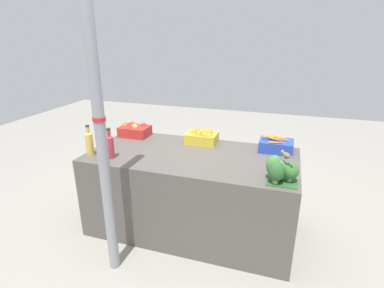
# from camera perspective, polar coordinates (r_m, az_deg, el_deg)

# --- Properties ---
(ground_plane) EXTENTS (10.00, 10.00, 0.00)m
(ground_plane) POSITION_cam_1_polar(r_m,az_deg,el_deg) (3.16, -0.00, -15.23)
(ground_plane) COLOR gray
(market_table) EXTENTS (1.92, 0.95, 0.79)m
(market_table) POSITION_cam_1_polar(r_m,az_deg,el_deg) (2.95, -0.00, -9.01)
(market_table) COLOR #56514C
(market_table) RESTS_ON ground_plane
(support_pole) EXTENTS (0.09, 0.09, 2.32)m
(support_pole) POSITION_cam_1_polar(r_m,az_deg,el_deg) (2.22, -16.99, 1.74)
(support_pole) COLOR gray
(support_pole) RESTS_ON ground_plane
(apple_crate) EXTENTS (0.31, 0.23, 0.14)m
(apple_crate) POSITION_cam_1_polar(r_m,az_deg,el_deg) (3.33, -10.95, 2.62)
(apple_crate) COLOR red
(apple_crate) RESTS_ON market_table
(orange_crate) EXTENTS (0.31, 0.23, 0.14)m
(orange_crate) POSITION_cam_1_polar(r_m,az_deg,el_deg) (3.04, 1.90, 1.42)
(orange_crate) COLOR gold
(orange_crate) RESTS_ON market_table
(carrot_crate) EXTENTS (0.31, 0.23, 0.14)m
(carrot_crate) POSITION_cam_1_polar(r_m,az_deg,el_deg) (2.95, 15.74, -0.22)
(carrot_crate) COLOR #2847B7
(carrot_crate) RESTS_ON market_table
(broccoli_pile) EXTENTS (0.24, 0.20, 0.20)m
(broccoli_pile) POSITION_cam_1_polar(r_m,az_deg,el_deg) (2.33, 16.26, -4.75)
(broccoli_pile) COLOR #2D602D
(broccoli_pile) RESTS_ON market_table
(juice_bottle_golden) EXTENTS (0.07, 0.07, 0.29)m
(juice_bottle_golden) POSITION_cam_1_polar(r_m,az_deg,el_deg) (2.88, -18.98, 0.25)
(juice_bottle_golden) COLOR gold
(juice_bottle_golden) RESTS_ON market_table
(juice_bottle_amber) EXTENTS (0.07, 0.07, 0.24)m
(juice_bottle_amber) POSITION_cam_1_polar(r_m,az_deg,el_deg) (2.82, -17.07, -0.38)
(juice_bottle_amber) COLOR gold
(juice_bottle_amber) RESTS_ON market_table
(juice_bottle_ruby) EXTENTS (0.07, 0.07, 0.28)m
(juice_bottle_ruby) POSITION_cam_1_polar(r_m,az_deg,el_deg) (2.76, -15.35, -0.30)
(juice_bottle_ruby) COLOR #B2333D
(juice_bottle_ruby) RESTS_ON market_table
(sparrow_bird) EXTENTS (0.10, 0.11, 0.05)m
(sparrow_bird) POSITION_cam_1_polar(r_m,az_deg,el_deg) (2.28, 17.47, -1.97)
(sparrow_bird) COLOR #4C3D2D
(sparrow_bird) RESTS_ON broccoli_pile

